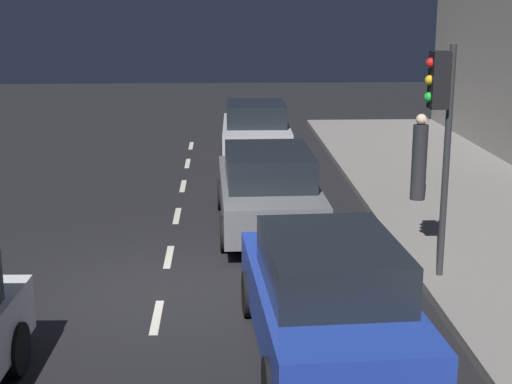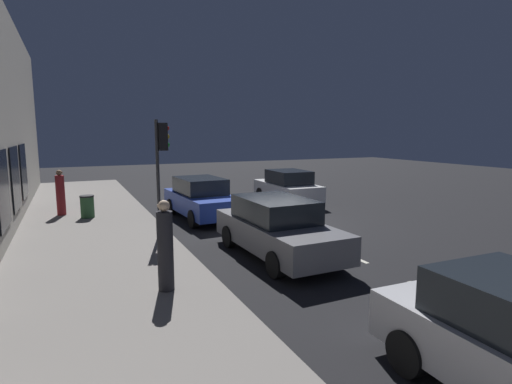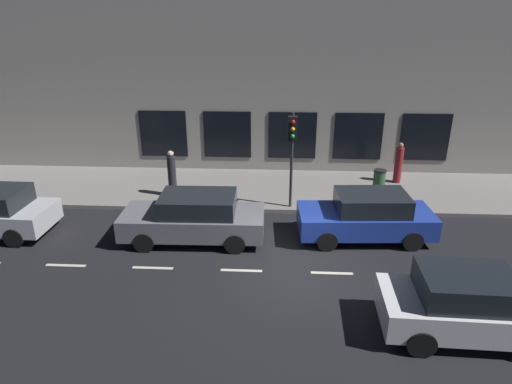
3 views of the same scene
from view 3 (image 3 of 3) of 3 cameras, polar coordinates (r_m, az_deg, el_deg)
ground_plane at (r=12.90m, az=5.31°, el=-10.29°), size 60.00×60.00×0.00m
sidewalk at (r=18.46m, az=4.70°, el=0.33°), size 4.50×32.00×0.15m
building_facade at (r=19.94m, az=4.87°, el=13.20°), size 0.65×32.00×7.71m
lane_centre_line at (r=12.99m, az=9.80°, el=-10.30°), size 0.12×27.20×0.01m
traffic_light at (r=15.66m, az=4.73°, el=6.82°), size 0.45×0.32×3.57m
parked_car_0 at (r=11.33m, az=25.82°, el=-13.02°), size 1.95×4.02×1.58m
parked_car_1 at (r=14.36m, az=-7.95°, el=-3.28°), size 1.98×4.60×1.58m
parked_car_3 at (r=14.76m, az=14.12°, el=-3.05°), size 2.05×4.39×1.58m
pedestrian_0 at (r=17.59m, az=-10.82°, el=2.20°), size 0.45×0.45×1.86m
pedestrian_1 at (r=19.69m, az=17.97°, el=3.47°), size 0.36×0.36×1.75m
trash_bin at (r=18.77m, az=15.66°, el=1.55°), size 0.51×0.51×0.84m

